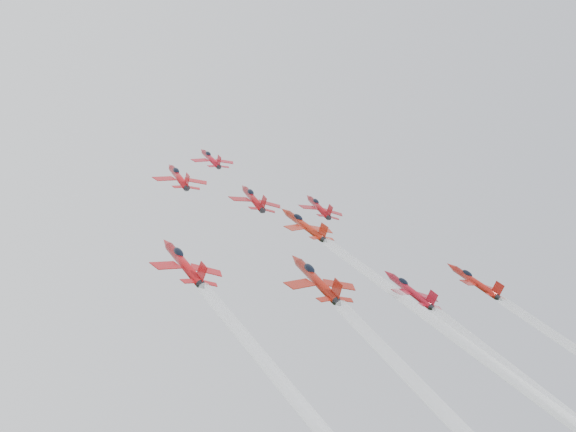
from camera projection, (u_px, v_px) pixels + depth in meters
jet_lead at (211, 158)px, 141.13m from camera, size 8.72×10.93×7.72m
jet_row2_left at (178, 177)px, 121.58m from camera, size 9.50×11.90×8.41m
jet_row2_center at (253, 198)px, 123.65m from camera, size 9.55×11.98×8.46m
jet_row2_right at (318, 207)px, 132.34m from camera, size 8.94×11.21×7.92m
jet_center at (501, 391)px, 81.06m from camera, size 9.64×87.58×59.66m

